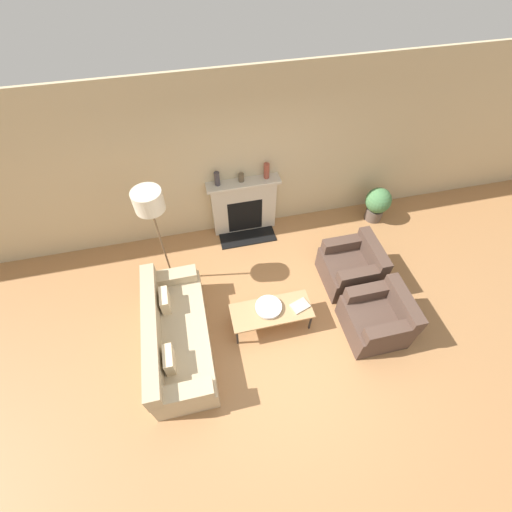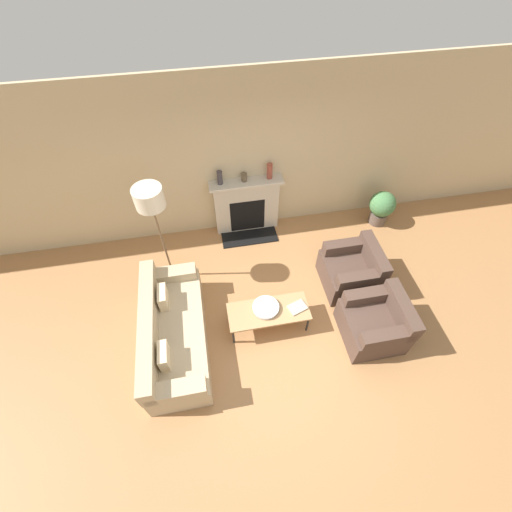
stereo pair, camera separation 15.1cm
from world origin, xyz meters
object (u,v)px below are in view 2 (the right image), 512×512
(couch, at_px, (172,333))
(potted_plant, at_px, (382,207))
(book, at_px, (297,307))
(armchair_near, at_px, (376,323))
(fireplace, at_px, (247,206))
(armchair_far, at_px, (352,271))
(mantel_vase_center_right, at_px, (270,171))
(bowl, at_px, (266,307))
(floor_lamp, at_px, (151,206))
(coffee_table, at_px, (269,312))
(mantel_vase_center_left, at_px, (244,177))
(mantel_vase_left, at_px, (220,178))

(couch, height_order, potted_plant, couch)
(book, bearing_deg, armchair_near, -39.44)
(couch, relative_size, book, 6.54)
(book, bearing_deg, fireplace, 81.79)
(armchair_near, bearing_deg, armchair_far, 180.00)
(couch, height_order, armchair_near, armchair_near)
(couch, bearing_deg, mantel_vase_center_right, -40.50)
(bowl, bearing_deg, armchair_far, 17.64)
(couch, xyz_separation_m, book, (1.84, 0.02, 0.11))
(couch, distance_m, floor_lamp, 1.81)
(coffee_table, xyz_separation_m, book, (0.43, -0.02, 0.04))
(bowl, bearing_deg, book, -8.63)
(armchair_near, height_order, book, armchair_near)
(coffee_table, height_order, book, book)
(bowl, xyz_separation_m, mantel_vase_center_left, (0.04, 2.08, 0.75))
(fireplace, height_order, book, fireplace)
(couch, distance_m, mantel_vase_center_left, 2.74)
(couch, height_order, bowl, couch)
(fireplace, height_order, mantel_vase_center_left, mantel_vase_center_left)
(couch, bearing_deg, mantel_vase_center_left, -33.17)
(fireplace, relative_size, armchair_far, 1.51)
(floor_lamp, distance_m, mantel_vase_center_left, 1.73)
(fireplace, distance_m, coffee_table, 2.12)
(book, distance_m, floor_lamp, 2.52)
(mantel_vase_left, distance_m, mantel_vase_center_right, 0.84)
(bowl, relative_size, floor_lamp, 0.21)
(coffee_table, bearing_deg, mantel_vase_left, 100.68)
(armchair_near, bearing_deg, floor_lamp, -119.61)
(fireplace, distance_m, potted_plant, 2.54)
(floor_lamp, bearing_deg, book, -34.20)
(bowl, distance_m, mantel_vase_center_left, 2.21)
(mantel_vase_center_left, relative_size, potted_plant, 0.21)
(coffee_table, xyz_separation_m, mantel_vase_center_left, (0.00, 2.13, 0.82))
(book, bearing_deg, mantel_vase_center_left, 82.41)
(couch, bearing_deg, fireplace, -33.85)
(couch, xyz_separation_m, armchair_near, (2.92, -0.39, 0.02))
(couch, relative_size, armchair_far, 2.38)
(floor_lamp, bearing_deg, armchair_far, -13.36)
(bowl, relative_size, mantel_vase_center_left, 2.67)
(armchair_near, relative_size, armchair_far, 1.00)
(armchair_near, bearing_deg, fireplace, -149.92)
(floor_lamp, bearing_deg, coffee_table, -40.94)
(coffee_table, xyz_separation_m, mantel_vase_center_right, (0.44, 2.13, 0.88))
(fireplace, bearing_deg, mantel_vase_center_right, 2.05)
(bowl, height_order, book, bowl)
(floor_lamp, xyz_separation_m, mantel_vase_center_right, (1.85, 0.90, -0.34))
(armchair_near, relative_size, bowl, 2.16)
(couch, xyz_separation_m, coffee_table, (1.41, 0.04, 0.07))
(mantel_vase_left, relative_size, mantel_vase_center_left, 1.65)
(mantel_vase_left, height_order, mantel_vase_center_right, mantel_vase_center_right)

